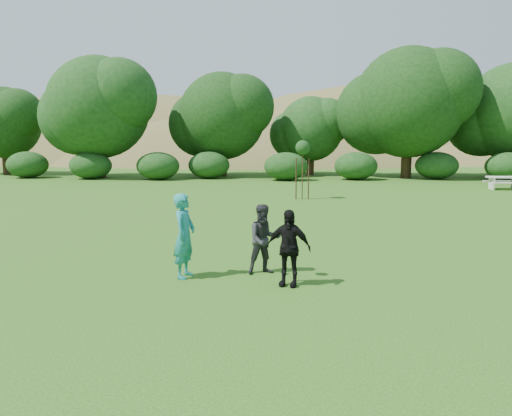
{
  "coord_description": "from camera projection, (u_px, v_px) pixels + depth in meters",
  "views": [
    {
      "loc": [
        0.68,
        -10.05,
        2.92
      ],
      "look_at": [
        0.0,
        3.0,
        1.1
      ],
      "focal_mm": 35.0,
      "sensor_mm": 36.0,
      "label": 1
    }
  ],
  "objects": [
    {
      "name": "sapling",
      "position": [
        303.0,
        149.0,
        23.95
      ],
      "size": [
        0.7,
        0.7,
        2.85
      ],
      "color": "#3F2918",
      "rests_on": "ground"
    },
    {
      "name": "player_black",
      "position": [
        288.0,
        248.0,
        9.89
      ],
      "size": [
        0.97,
        0.59,
        1.55
      ],
      "primitive_type": "imported",
      "rotation": [
        0.0,
        0.0,
        -0.25
      ],
      "color": "black",
      "rests_on": "ground"
    },
    {
      "name": "hillside",
      "position": [
        274.0,
        233.0,
        79.77
      ],
      "size": [
        150.0,
        72.0,
        52.0
      ],
      "color": "olive",
      "rests_on": "ground"
    },
    {
      "name": "player_teal",
      "position": [
        184.0,
        236.0,
        10.48
      ],
      "size": [
        0.54,
        0.72,
        1.79
      ],
      "primitive_type": "imported",
      "rotation": [
        0.0,
        0.0,
        1.38
      ],
      "color": "#1C7F7F",
      "rests_on": "ground"
    },
    {
      "name": "tree_row",
      "position": [
        316.0,
        113.0,
        37.92
      ],
      "size": [
        53.92,
        10.38,
        9.62
      ],
      "color": "#3A2616",
      "rests_on": "ground"
    },
    {
      "name": "frisbee",
      "position": [
        289.0,
        231.0,
        10.45
      ],
      "size": [
        0.27,
        0.27,
        0.07
      ],
      "color": "white",
      "rests_on": "ground"
    },
    {
      "name": "ground",
      "position": [
        249.0,
        280.0,
        10.38
      ],
      "size": [
        120.0,
        120.0,
        0.0
      ],
      "primitive_type": "plane",
      "color": "#19470C",
      "rests_on": "ground"
    },
    {
      "name": "picnic_table",
      "position": [
        503.0,
        181.0,
        28.87
      ],
      "size": [
        1.8,
        1.48,
        0.76
      ],
      "color": "silver",
      "rests_on": "ground"
    },
    {
      "name": "player_grey",
      "position": [
        264.0,
        239.0,
        10.79
      ],
      "size": [
        0.88,
        0.78,
        1.52
      ],
      "primitive_type": "imported",
      "rotation": [
        0.0,
        0.0,
        0.31
      ],
      "color": "#28282A",
      "rests_on": "ground"
    }
  ]
}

